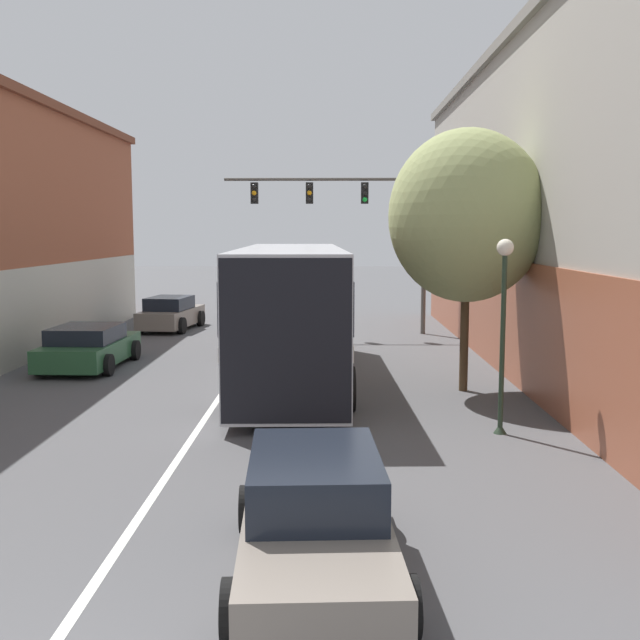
% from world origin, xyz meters
% --- Properties ---
extents(lane_center_line, '(0.14, 40.45, 0.01)m').
position_xyz_m(lane_center_line, '(0.00, 14.23, 0.00)').
color(lane_center_line, silver).
rests_on(lane_center_line, ground_plane).
extents(bus, '(3.19, 11.49, 3.53)m').
position_xyz_m(bus, '(1.63, 15.30, 1.98)').
color(bus, '#B7B7BC').
rests_on(bus, ground_plane).
extents(hatchback_foreground, '(2.09, 4.38, 1.39)m').
position_xyz_m(hatchback_foreground, '(2.49, 3.92, 0.66)').
color(hatchback_foreground, slate).
rests_on(hatchback_foreground, ground_plane).
extents(parked_car_left_near, '(2.23, 4.24, 1.24)m').
position_xyz_m(parked_car_left_near, '(-4.39, 17.07, 0.60)').
color(parked_car_left_near, '#285633').
rests_on(parked_car_left_near, ground_plane).
extents(parked_car_left_mid, '(2.28, 4.15, 1.35)m').
position_xyz_m(parked_car_left_mid, '(-3.79, 25.54, 0.64)').
color(parked_car_left_mid, slate).
rests_on(parked_car_left_mid, ground_plane).
extents(traffic_signal_gantry, '(7.74, 0.36, 6.22)m').
position_xyz_m(traffic_signal_gantry, '(3.67, 24.44, 4.63)').
color(traffic_signal_gantry, '#514C47').
rests_on(traffic_signal_gantry, ground_plane).
extents(street_lamp, '(0.33, 0.33, 3.82)m').
position_xyz_m(street_lamp, '(6.01, 10.04, 2.30)').
color(street_lamp, '#233323').
rests_on(street_lamp, ground_plane).
extents(street_tree_near, '(3.83, 3.45, 6.44)m').
position_xyz_m(street_tree_near, '(5.99, 14.02, 4.33)').
color(street_tree_near, '#4C3823').
rests_on(street_tree_near, ground_plane).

